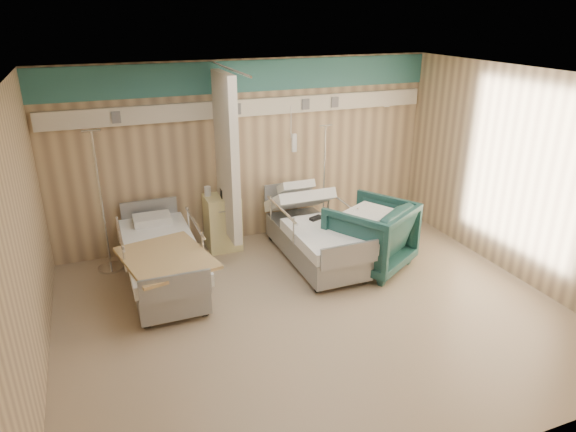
{
  "coord_description": "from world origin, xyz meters",
  "views": [
    {
      "loc": [
        -2.26,
        -4.92,
        3.47
      ],
      "look_at": [
        -0.1,
        0.6,
        1.07
      ],
      "focal_mm": 32.0,
      "sensor_mm": 36.0,
      "label": 1
    }
  ],
  "objects_px": {
    "visitor_armchair": "(370,235)",
    "iv_stand_right": "(323,211)",
    "iv_stand_left": "(107,242)",
    "bedside_cabinet": "(223,222)",
    "bed_left": "(163,266)",
    "bed_right": "(315,240)"
  },
  "relations": [
    {
      "from": "visitor_armchair",
      "to": "iv_stand_right",
      "type": "relative_size",
      "value": 0.59
    },
    {
      "from": "iv_stand_left",
      "to": "iv_stand_right",
      "type": "bearing_deg",
      "value": 1.49
    },
    {
      "from": "bedside_cabinet",
      "to": "bed_left",
      "type": "bearing_deg",
      "value": -139.4
    },
    {
      "from": "iv_stand_left",
      "to": "bed_left",
      "type": "bearing_deg",
      "value": -51.55
    },
    {
      "from": "visitor_armchair",
      "to": "iv_stand_left",
      "type": "height_order",
      "value": "iv_stand_left"
    },
    {
      "from": "visitor_armchair",
      "to": "bed_left",
      "type": "bearing_deg",
      "value": -40.09
    },
    {
      "from": "bed_right",
      "to": "iv_stand_left",
      "type": "bearing_deg",
      "value": 164.13
    },
    {
      "from": "bedside_cabinet",
      "to": "visitor_armchair",
      "type": "height_order",
      "value": "visitor_armchair"
    },
    {
      "from": "iv_stand_left",
      "to": "bed_right",
      "type": "bearing_deg",
      "value": -15.87
    },
    {
      "from": "bed_right",
      "to": "bed_left",
      "type": "relative_size",
      "value": 1.0
    },
    {
      "from": "iv_stand_right",
      "to": "bed_right",
      "type": "bearing_deg",
      "value": -121.7
    },
    {
      "from": "visitor_armchair",
      "to": "iv_stand_right",
      "type": "bearing_deg",
      "value": -116.84
    },
    {
      "from": "visitor_armchair",
      "to": "iv_stand_right",
      "type": "height_order",
      "value": "iv_stand_right"
    },
    {
      "from": "bed_left",
      "to": "iv_stand_left",
      "type": "bearing_deg",
      "value": 128.45
    },
    {
      "from": "bed_left",
      "to": "iv_stand_right",
      "type": "relative_size",
      "value": 1.2
    },
    {
      "from": "iv_stand_left",
      "to": "bedside_cabinet",
      "type": "bearing_deg",
      "value": 3.12
    },
    {
      "from": "bed_left",
      "to": "iv_stand_left",
      "type": "height_order",
      "value": "iv_stand_left"
    },
    {
      "from": "bedside_cabinet",
      "to": "iv_stand_right",
      "type": "relative_size",
      "value": 0.47
    },
    {
      "from": "bed_right",
      "to": "bed_left",
      "type": "xyz_separation_m",
      "value": [
        -2.2,
        0.0,
        0.0
      ]
    },
    {
      "from": "bed_right",
      "to": "iv_stand_right",
      "type": "xyz_separation_m",
      "value": [
        0.55,
        0.9,
        0.05
      ]
    },
    {
      "from": "bed_right",
      "to": "bedside_cabinet",
      "type": "bearing_deg",
      "value": 141.95
    },
    {
      "from": "bed_right",
      "to": "bed_left",
      "type": "distance_m",
      "value": 2.2
    }
  ]
}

